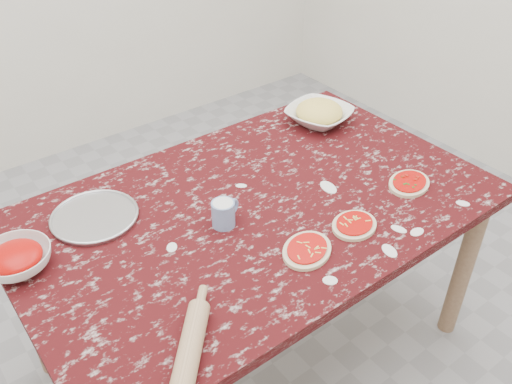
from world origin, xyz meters
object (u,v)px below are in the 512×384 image
(worktable, at_px, (256,223))
(pizza_tray, at_px, (95,217))
(sauce_bowl, at_px, (17,260))
(rolling_pin, at_px, (189,352))
(cheese_bowl, at_px, (319,115))
(flour_mug, at_px, (224,213))

(worktable, xyz_separation_m, pizza_tray, (-0.47, 0.26, 0.09))
(pizza_tray, relative_size, sauce_bowl, 1.37)
(pizza_tray, bearing_deg, rolling_pin, -93.69)
(sauce_bowl, height_order, cheese_bowl, same)
(pizza_tray, height_order, cheese_bowl, cheese_bowl)
(sauce_bowl, bearing_deg, rolling_pin, -68.30)
(pizza_tray, height_order, flour_mug, flour_mug)
(sauce_bowl, height_order, flour_mug, flour_mug)
(worktable, xyz_separation_m, sauce_bowl, (-0.74, 0.17, 0.11))
(worktable, distance_m, pizza_tray, 0.54)
(pizza_tray, xyz_separation_m, rolling_pin, (-0.04, -0.66, 0.02))
(worktable, relative_size, flour_mug, 14.42)
(worktable, relative_size, cheese_bowl, 6.13)
(sauce_bowl, bearing_deg, worktable, -13.23)
(worktable, xyz_separation_m, cheese_bowl, (0.56, 0.30, 0.11))
(sauce_bowl, distance_m, flour_mug, 0.63)
(worktable, bearing_deg, flour_mug, -170.89)
(sauce_bowl, relative_size, cheese_bowl, 0.78)
(sauce_bowl, bearing_deg, flour_mug, -18.38)
(cheese_bowl, bearing_deg, worktable, -152.17)
(cheese_bowl, distance_m, flour_mug, 0.77)
(pizza_tray, height_order, sauce_bowl, sauce_bowl)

